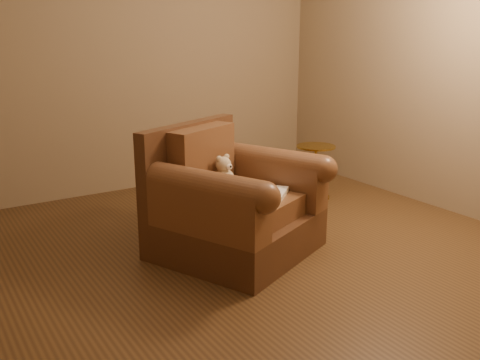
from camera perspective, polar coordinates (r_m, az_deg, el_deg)
floor at (r=3.90m, az=1.12°, el=-7.70°), size 4.00×4.00×0.00m
room at (r=3.58m, az=1.27°, el=18.34°), size 4.02×4.02×2.71m
armchair at (r=3.81m, az=-0.96°, el=-2.65°), size 1.30×1.27×0.90m
teddy_bear at (r=3.85m, az=-1.53°, el=0.35°), size 0.19×0.22×0.27m
guidebook at (r=3.69m, az=2.57°, el=-1.69°), size 0.51×0.49×0.04m
side_table at (r=5.09m, az=8.01°, el=1.07°), size 0.36×0.36×0.51m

